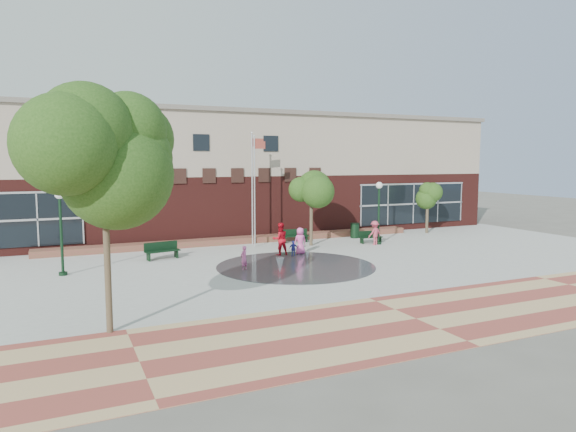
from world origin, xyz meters
name	(u,v)px	position (x,y,z in m)	size (l,w,h in m)	color
ground	(323,278)	(0.00, 0.00, 0.00)	(120.00, 120.00, 0.00)	#666056
plaza_concrete	(288,263)	(0.00, 4.00, 0.00)	(46.00, 18.00, 0.01)	#A8A8A0
paver_band	(416,319)	(0.00, -7.00, 0.00)	(46.00, 6.00, 0.01)	#9C4337
splash_pad	(296,266)	(0.00, 3.00, 0.00)	(8.40, 8.40, 0.01)	#383A3D
library_building	(217,173)	(0.00, 17.48, 4.64)	(44.40, 10.40, 9.20)	#511D1A
flower_bed	(242,243)	(0.00, 11.60, 0.00)	(26.00, 1.20, 0.40)	#A9253D
flagpole_left	(255,185)	(0.28, 9.75, 4.02)	(0.85, 0.14, 7.23)	silver
flagpole_right	(253,182)	(0.46, 10.68, 4.18)	(0.92, 0.17, 7.48)	silver
lamp_left	(61,223)	(-11.28, 5.72, 2.61)	(0.44, 0.44, 4.20)	black
lamp_right	(379,206)	(8.13, 7.29, 2.61)	(0.44, 0.44, 4.19)	black
bench_left	(162,254)	(-6.07, 7.88, 0.32)	(2.04, 0.90, 0.99)	black
bench_mid	(295,238)	(3.40, 10.28, 0.30)	(1.87, 0.70, 0.92)	black
bench_right	(371,239)	(7.95, 7.93, 0.27)	(1.69, 0.56, 0.84)	black
trash_can	(355,230)	(8.21, 10.38, 0.56)	(0.67, 0.67, 1.11)	black
tree_big_left	(104,161)	(-10.01, -4.05, 5.58)	(4.88, 4.88, 7.80)	#453828
tree_mid	(311,191)	(3.78, 8.66, 3.63)	(2.96, 2.96, 4.99)	#453828
tree_small_right	(428,196)	(14.66, 10.29, 2.91)	(2.33, 2.33, 3.98)	#453828
water_jet_a	(280,274)	(-1.49, 1.66, 0.00)	(0.41, 0.41, 0.79)	white
water_jet_b	(307,261)	(1.23, 4.10, 0.00)	(0.21, 0.21, 0.46)	white
child_splash	(244,258)	(-2.81, 3.27, 0.63)	(0.46, 0.30, 1.26)	pink
adult_red	(280,239)	(0.54, 6.31, 0.97)	(0.95, 0.74, 1.95)	red
adult_pink	(300,241)	(1.77, 6.15, 0.81)	(0.79, 0.51, 1.61)	#F058AC
child_blue	(293,249)	(1.06, 5.60, 0.48)	(0.56, 0.23, 0.95)	#3032A6
person_bench	(375,233)	(7.77, 7.19, 0.81)	(1.05, 0.60, 1.62)	#C04257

